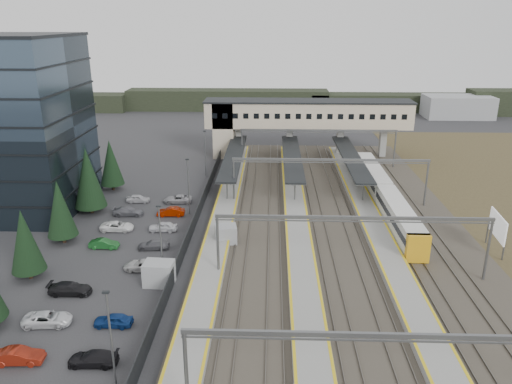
{
  "coord_description": "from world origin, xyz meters",
  "views": [
    {
      "loc": [
        3.61,
        -55.39,
        26.21
      ],
      "look_at": [
        1.47,
        8.23,
        4.0
      ],
      "focal_mm": 35.0,
      "sensor_mm": 36.0,
      "label": 1
    }
  ],
  "objects_px": {
    "relay_cabin_far": "(226,235)",
    "billboard": "(497,227)",
    "train": "(385,196)",
    "relay_cabin_near": "(159,273)",
    "footbridge": "(293,117)"
  },
  "relations": [
    {
      "from": "relay_cabin_far",
      "to": "footbridge",
      "type": "xyz_separation_m",
      "value": [
        9.66,
        41.72,
        6.75
      ]
    },
    {
      "from": "train",
      "to": "billboard",
      "type": "relative_size",
      "value": 6.5
    },
    {
      "from": "footbridge",
      "to": "billboard",
      "type": "bearing_deg",
      "value": -62.43
    },
    {
      "from": "relay_cabin_far",
      "to": "billboard",
      "type": "relative_size",
      "value": 0.52
    },
    {
      "from": "relay_cabin_near",
      "to": "billboard",
      "type": "xyz_separation_m",
      "value": [
        38.04,
        9.01,
        1.88
      ]
    },
    {
      "from": "relay_cabin_near",
      "to": "train",
      "type": "distance_m",
      "value": 36.3
    },
    {
      "from": "relay_cabin_far",
      "to": "footbridge",
      "type": "distance_m",
      "value": 43.35
    },
    {
      "from": "relay_cabin_far",
      "to": "footbridge",
      "type": "height_order",
      "value": "footbridge"
    },
    {
      "from": "relay_cabin_far",
      "to": "billboard",
      "type": "xyz_separation_m",
      "value": [
        32.01,
        -1.09,
        1.95
      ]
    },
    {
      "from": "relay_cabin_near",
      "to": "billboard",
      "type": "distance_m",
      "value": 39.13
    },
    {
      "from": "relay_cabin_near",
      "to": "relay_cabin_far",
      "type": "distance_m",
      "value": 11.77
    },
    {
      "from": "billboard",
      "to": "train",
      "type": "bearing_deg",
      "value": 125.47
    },
    {
      "from": "billboard",
      "to": "relay_cabin_far",
      "type": "bearing_deg",
      "value": 178.04
    },
    {
      "from": "train",
      "to": "footbridge",
      "type": "bearing_deg",
      "value": 113.19
    },
    {
      "from": "train",
      "to": "billboard",
      "type": "height_order",
      "value": "billboard"
    }
  ]
}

